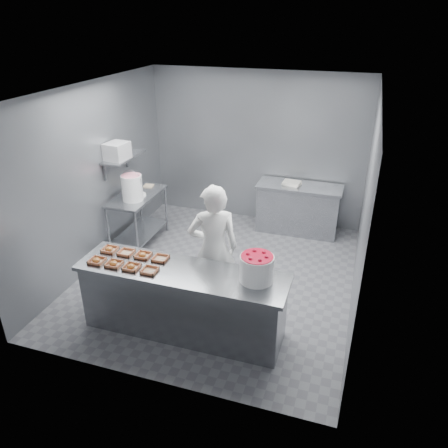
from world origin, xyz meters
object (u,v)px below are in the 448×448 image
(tray_6, at_px, (143,255))
(back_counter, at_px, (298,208))
(tray_4, at_px, (110,249))
(glaze_bucket, at_px, (132,187))
(tray_3, at_px, (150,270))
(tray_2, at_px, (131,267))
(service_counter, at_px, (183,301))
(prep_table, at_px, (138,212))
(strawberry_tub, at_px, (257,267))
(tray_1, at_px, (114,264))
(tray_5, at_px, (126,252))
(worker, at_px, (213,249))
(tray_7, at_px, (160,258))
(tray_0, at_px, (97,261))
(appliance, at_px, (117,151))

(tray_6, bearing_deg, back_counter, 64.35)
(tray_4, xyz_separation_m, glaze_bucket, (-0.53, 1.61, 0.20))
(tray_3, distance_m, tray_6, 0.38)
(tray_2, xyz_separation_m, tray_4, (-0.48, 0.30, 0.00))
(back_counter, bearing_deg, tray_6, -115.65)
(service_counter, relative_size, prep_table, 2.17)
(strawberry_tub, bearing_deg, tray_1, -172.68)
(tray_5, relative_size, worker, 0.10)
(prep_table, xyz_separation_m, tray_7, (1.30, -1.80, 0.33))
(worker, xyz_separation_m, strawberry_tub, (0.71, -0.53, 0.17))
(tray_1, height_order, tray_6, same)
(worker, relative_size, glaze_bucket, 3.49)
(tray_1, distance_m, worker, 1.27)
(tray_0, height_order, strawberry_tub, strawberry_tub)
(tray_4, bearing_deg, strawberry_tub, -2.13)
(service_counter, bearing_deg, glaze_bucket, 132.42)
(service_counter, relative_size, tray_5, 13.88)
(back_counter, xyz_separation_m, strawberry_tub, (0.00, -3.18, 0.62))
(tray_4, xyz_separation_m, strawberry_tub, (1.97, -0.07, 0.15))
(tray_0, distance_m, tray_1, 0.24)
(prep_table, bearing_deg, back_counter, 27.01)
(prep_table, distance_m, tray_5, 2.01)
(tray_2, height_order, tray_5, tray_2)
(service_counter, xyz_separation_m, worker, (0.20, 0.60, 0.45))
(tray_0, bearing_deg, service_counter, 7.87)
(service_counter, bearing_deg, tray_1, -169.89)
(service_counter, bearing_deg, tray_6, 165.90)
(tray_1, distance_m, tray_5, 0.30)
(tray_5, xyz_separation_m, tray_7, (0.48, 0.00, 0.00))
(worker, bearing_deg, tray_3, 29.16)
(prep_table, xyz_separation_m, tray_5, (0.82, -1.80, 0.33))
(service_counter, height_order, tray_0, tray_0)
(tray_5, bearing_deg, back_counter, 60.90)
(strawberry_tub, bearing_deg, tray_4, 177.87)
(appliance, bearing_deg, tray_5, -52.01)
(appliance, bearing_deg, glaze_bucket, 1.42)
(tray_7, bearing_deg, tray_5, 180.00)
(service_counter, distance_m, strawberry_tub, 1.10)
(prep_table, xyz_separation_m, strawberry_tub, (2.55, -1.88, 0.48))
(tray_3, bearing_deg, tray_2, -180.00)
(tray_0, xyz_separation_m, glaze_bucket, (-0.53, 1.90, 0.20))
(tray_0, relative_size, tray_4, 1.00)
(tray_3, height_order, tray_7, same)
(tray_0, relative_size, tray_6, 1.00)
(service_counter, bearing_deg, back_counter, 74.52)
(tray_0, relative_size, tray_2, 1.00)
(prep_table, distance_m, strawberry_tub, 3.20)
(back_counter, bearing_deg, worker, -104.85)
(tray_4, relative_size, tray_6, 1.00)
(tray_7, height_order, strawberry_tub, strawberry_tub)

